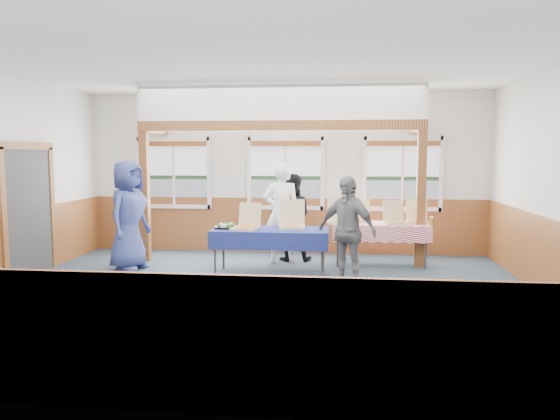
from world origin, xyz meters
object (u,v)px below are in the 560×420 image
(man_blue, at_px, (129,215))
(person_grey, at_px, (347,231))
(table_right, at_px, (380,227))
(table_left, at_px, (270,232))
(woman_black, at_px, (291,217))
(woman_white, at_px, (282,213))

(man_blue, bearing_deg, person_grey, -88.71)
(table_right, bearing_deg, table_left, -162.99)
(table_left, relative_size, person_grey, 1.23)
(man_blue, bearing_deg, woman_black, -55.40)
(woman_white, bearing_deg, table_right, 174.25)
(table_left, bearing_deg, woman_black, 92.74)
(table_left, distance_m, table_right, 2.09)
(woman_white, distance_m, woman_black, 0.32)
(table_right, xyz_separation_m, person_grey, (-0.62, -1.57, 0.14))
(woman_black, bearing_deg, person_grey, 117.95)
(woman_black, bearing_deg, table_right, 169.81)
(woman_white, bearing_deg, table_left, 79.12)
(table_right, height_order, man_blue, man_blue)
(woman_white, xyz_separation_m, person_grey, (1.16, -1.57, -0.08))
(woman_white, bearing_deg, woman_black, -124.84)
(table_left, relative_size, woman_white, 1.12)
(table_left, bearing_deg, woman_white, 98.51)
(woman_white, distance_m, person_grey, 1.95)
(person_grey, bearing_deg, table_left, -174.07)
(table_left, height_order, person_grey, person_grey)
(table_right, relative_size, woman_white, 0.98)
(table_right, xyz_separation_m, woman_white, (-1.78, -0.00, 0.22))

